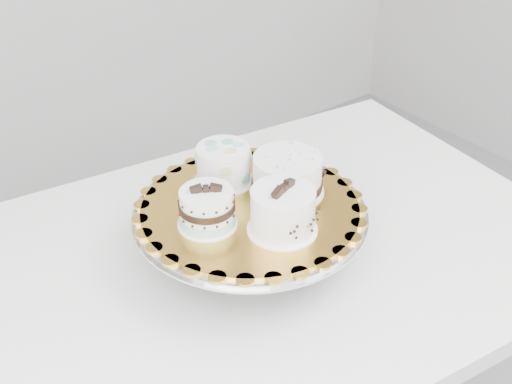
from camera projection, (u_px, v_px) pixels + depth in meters
table at (254, 281)px, 1.24m from camera, size 1.29×0.94×0.75m
cake_stand at (250, 225)px, 1.14m from camera, size 0.41×0.41×0.11m
cake_board at (250, 207)px, 1.12m from camera, size 0.50×0.50×0.01m
cake_swirl at (283, 212)px, 1.04m from camera, size 0.13×0.13×0.09m
cake_banded at (207, 209)px, 1.06m from camera, size 0.12×0.12×0.08m
cake_dots at (223, 164)px, 1.16m from camera, size 0.12×0.12×0.07m
cake_ribbon at (288, 176)px, 1.14m from camera, size 0.16×0.16×0.07m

